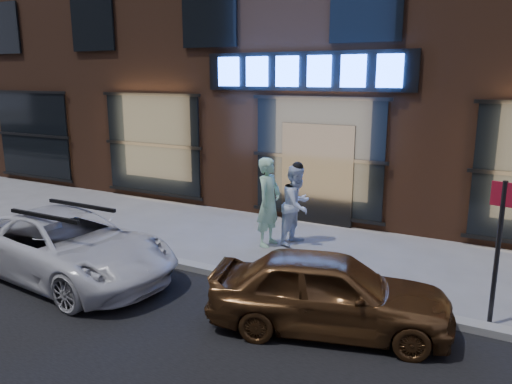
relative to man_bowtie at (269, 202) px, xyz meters
The scene contains 8 objects.
ground 2.16m from the man_bowtie, 81.62° to the right, with size 90.00×90.00×0.00m, color slate.
curb 2.13m from the man_bowtie, 81.62° to the right, with size 60.00×0.25×0.12m, color gray.
storefront_building 7.39m from the man_bowtie, 87.33° to the left, with size 30.20×8.28×10.30m.
man_bowtie is the anchor object (origin of this frame).
man_cap 0.61m from the man_bowtie, 37.94° to the left, with size 0.82×0.64×1.69m, color white.
white_suv 4.01m from the man_bowtie, 125.72° to the right, with size 1.95×4.23×1.18m, color silver.
gold_sedan 3.73m from the man_bowtie, 50.14° to the right, with size 1.34×3.34×1.14m, color brown.
sign_post 4.69m from the man_bowtie, 20.30° to the right, with size 0.33×0.10×2.11m.
Camera 1 is at (4.24, -7.07, 3.48)m, focal length 35.00 mm.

